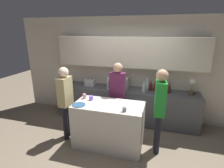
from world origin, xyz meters
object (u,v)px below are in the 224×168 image
(bottle_3, at_px, (155,87))
(bottle_5, at_px, (162,89))
(bottle_0, at_px, (144,88))
(person_center, at_px, (160,105))
(bottle_6, at_px, (166,88))
(person_left, at_px, (65,97))
(cup_1, at_px, (124,109))
(person_right, at_px, (118,92))
(microwave, at_px, (118,83))
(bottle_7, at_px, (169,89))
(toaster, at_px, (90,83))
(potted_plant, at_px, (192,87))
(plate_on_island, at_px, (79,105))
(cup_0, at_px, (91,98))
(bottle_4, at_px, (158,88))
(bottle_1, at_px, (147,86))
(bottle_2, at_px, (151,87))
(cup_2, at_px, (84,96))

(bottle_3, bearing_deg, bottle_5, -48.84)
(bottle_0, relative_size, person_center, 0.18)
(bottle_6, distance_m, person_left, 2.38)
(cup_1, xyz_separation_m, person_right, (-0.34, 0.84, 0.01))
(person_right, bearing_deg, microwave, -75.08)
(bottle_5, height_order, person_left, person_left)
(bottle_6, height_order, bottle_7, bottle_6)
(person_left, xyz_separation_m, person_right, (1.01, 0.59, 0.03))
(toaster, bearing_deg, cup_1, -48.15)
(potted_plant, distance_m, plate_on_island, 2.64)
(cup_0, distance_m, person_right, 0.67)
(bottle_0, relative_size, plate_on_island, 1.14)
(potted_plant, xyz_separation_m, cup_1, (-1.31, -1.42, -0.10))
(bottle_4, height_order, bottle_7, bottle_4)
(toaster, xyz_separation_m, bottle_1, (1.55, -0.01, 0.03))
(microwave, xyz_separation_m, bottle_2, (0.83, 0.06, -0.06))
(bottle_6, xyz_separation_m, person_left, (-2.09, -1.15, -0.03))
(bottle_3, height_order, bottle_4, bottle_4)
(cup_2, bearing_deg, microwave, 64.43)
(bottle_7, xyz_separation_m, person_left, (-2.16, -1.16, -0.02))
(microwave, bearing_deg, bottle_5, -6.03)
(potted_plant, height_order, bottle_1, potted_plant)
(plate_on_island, bearing_deg, toaster, 104.11)
(bottle_7, relative_size, person_left, 0.17)
(cup_2, bearing_deg, bottle_4, 33.04)
(bottle_5, bearing_deg, toaster, 176.46)
(cup_0, bearing_deg, person_right, 47.81)
(bottle_0, relative_size, bottle_2, 1.20)
(bottle_3, xyz_separation_m, bottle_5, (0.16, -0.19, 0.04))
(toaster, xyz_separation_m, person_left, (-0.08, -1.16, -0.01))
(toaster, bearing_deg, cup_2, -73.38)
(potted_plant, distance_m, person_right, 1.76)
(bottle_7, xyz_separation_m, cup_1, (-0.81, -1.42, -0.01))
(bottle_3, height_order, cup_2, bottle_3)
(bottle_6, distance_m, cup_1, 1.59)
(cup_0, height_order, person_left, person_left)
(potted_plant, distance_m, bottle_6, 0.58)
(potted_plant, relative_size, bottle_2, 1.60)
(bottle_2, relative_size, bottle_4, 0.81)
(toaster, xyz_separation_m, cup_2, (0.31, -1.04, 0.01))
(bottle_2, bearing_deg, bottle_4, -32.51)
(bottle_4, xyz_separation_m, plate_on_island, (-1.47, -1.34, -0.06))
(bottle_5, bearing_deg, cup_1, -115.93)
(plate_on_island, bearing_deg, bottle_4, 42.38)
(bottle_2, height_order, cup_0, bottle_2)
(bottle_0, bearing_deg, bottle_4, 11.58)
(bottle_5, xyz_separation_m, cup_2, (-1.60, -0.92, -0.02))
(bottle_3, height_order, person_center, person_center)
(cup_2, bearing_deg, toaster, 106.62)
(bottle_2, xyz_separation_m, person_center, (0.24, -1.18, 0.03))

